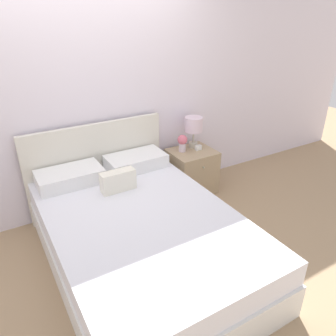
{
  "coord_description": "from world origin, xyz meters",
  "views": [
    {
      "loc": [
        -0.96,
        -3.16,
        2.07
      ],
      "look_at": [
        0.55,
        -0.6,
        0.6
      ],
      "focal_mm": 35.0,
      "sensor_mm": 36.0,
      "label": 1
    }
  ],
  "objects": [
    {
      "name": "ground_plane",
      "position": [
        0.0,
        0.0,
        0.0
      ],
      "size": [
        12.0,
        12.0,
        0.0
      ],
      "primitive_type": "plane",
      "color": "tan"
    },
    {
      "name": "wall_back",
      "position": [
        0.0,
        0.07,
        1.3
      ],
      "size": [
        8.0,
        0.06,
        2.6
      ],
      "color": "white",
      "rests_on": "ground_plane"
    },
    {
      "name": "bed",
      "position": [
        0.0,
        -1.02,
        0.28
      ],
      "size": [
        1.51,
        2.2,
        0.99
      ],
      "color": "white",
      "rests_on": "ground_plane"
    },
    {
      "name": "nightstand",
      "position": [
        1.09,
        -0.25,
        0.27
      ],
      "size": [
        0.51,
        0.47,
        0.54
      ],
      "color": "tan",
      "rests_on": "ground_plane"
    },
    {
      "name": "table_lamp",
      "position": [
        1.17,
        -0.15,
        0.8
      ],
      "size": [
        0.21,
        0.21,
        0.38
      ],
      "color": "beige",
      "rests_on": "nightstand"
    },
    {
      "name": "flower_vase",
      "position": [
        0.99,
        -0.19,
        0.65
      ],
      "size": [
        0.12,
        0.12,
        0.2
      ],
      "color": "silver",
      "rests_on": "nightstand"
    },
    {
      "name": "alarm_clock",
      "position": [
        1.17,
        -0.25,
        0.56
      ],
      "size": [
        0.07,
        0.05,
        0.06
      ],
      "color": "white",
      "rests_on": "nightstand"
    }
  ]
}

